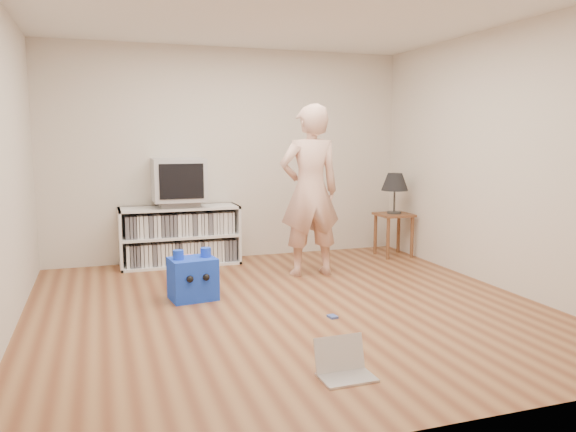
{
  "coord_description": "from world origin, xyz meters",
  "views": [
    {
      "loc": [
        -1.56,
        -4.63,
        1.52
      ],
      "look_at": [
        0.14,
        0.4,
        0.77
      ],
      "focal_mm": 35.0,
      "sensor_mm": 36.0,
      "label": 1
    }
  ],
  "objects_px": {
    "media_unit": "(180,236)",
    "person": "(310,191)",
    "side_table": "(394,224)",
    "plush_blue": "(193,278)",
    "table_lamp": "(395,183)",
    "laptop": "(343,365)",
    "plush_pink": "(190,271)",
    "dvd_deck": "(179,204)",
    "crt_tv": "(179,180)"
  },
  "relations": [
    {
      "from": "media_unit",
      "to": "person",
      "type": "xyz_separation_m",
      "value": [
        1.29,
        -0.97,
        0.58
      ]
    },
    {
      "from": "side_table",
      "to": "plush_blue",
      "type": "bearing_deg",
      "value": -157.76
    },
    {
      "from": "side_table",
      "to": "table_lamp",
      "type": "xyz_separation_m",
      "value": [
        0.0,
        0.0,
        0.53
      ]
    },
    {
      "from": "person",
      "to": "laptop",
      "type": "distance_m",
      "value": 2.8
    },
    {
      "from": "plush_blue",
      "to": "plush_pink",
      "type": "xyz_separation_m",
      "value": [
        0.04,
        0.45,
        -0.04
      ]
    },
    {
      "from": "laptop",
      "to": "person",
      "type": "bearing_deg",
      "value": 72.81
    },
    {
      "from": "media_unit",
      "to": "dvd_deck",
      "type": "relative_size",
      "value": 3.11
    },
    {
      "from": "crt_tv",
      "to": "laptop",
      "type": "relative_size",
      "value": 1.73
    },
    {
      "from": "table_lamp",
      "to": "plush_pink",
      "type": "height_order",
      "value": "table_lamp"
    },
    {
      "from": "media_unit",
      "to": "dvd_deck",
      "type": "xyz_separation_m",
      "value": [
        0.0,
        -0.02,
        0.39
      ]
    },
    {
      "from": "dvd_deck",
      "to": "side_table",
      "type": "distance_m",
      "value": 2.71
    },
    {
      "from": "dvd_deck",
      "to": "side_table",
      "type": "relative_size",
      "value": 0.82
    },
    {
      "from": "plush_pink",
      "to": "crt_tv",
      "type": "bearing_deg",
      "value": 87.48
    },
    {
      "from": "side_table",
      "to": "laptop",
      "type": "xyz_separation_m",
      "value": [
        -2.11,
        -3.14,
        -0.35
      ]
    },
    {
      "from": "crt_tv",
      "to": "table_lamp",
      "type": "bearing_deg",
      "value": -7.84
    },
    {
      "from": "media_unit",
      "to": "laptop",
      "type": "bearing_deg",
      "value": -81.13
    },
    {
      "from": "laptop",
      "to": "plush_pink",
      "type": "xyz_separation_m",
      "value": [
        -0.6,
        2.46,
        0.1
      ]
    },
    {
      "from": "plush_blue",
      "to": "plush_pink",
      "type": "height_order",
      "value": "plush_blue"
    },
    {
      "from": "crt_tv",
      "to": "plush_blue",
      "type": "bearing_deg",
      "value": -93.44
    },
    {
      "from": "table_lamp",
      "to": "plush_blue",
      "type": "distance_m",
      "value": 3.06
    },
    {
      "from": "media_unit",
      "to": "crt_tv",
      "type": "xyz_separation_m",
      "value": [
        0.0,
        -0.02,
        0.67
      ]
    },
    {
      "from": "side_table",
      "to": "table_lamp",
      "type": "relative_size",
      "value": 1.07
    },
    {
      "from": "side_table",
      "to": "plush_pink",
      "type": "height_order",
      "value": "side_table"
    },
    {
      "from": "dvd_deck",
      "to": "crt_tv",
      "type": "height_order",
      "value": "crt_tv"
    },
    {
      "from": "dvd_deck",
      "to": "plush_pink",
      "type": "distance_m",
      "value": 1.19
    },
    {
      "from": "media_unit",
      "to": "plush_blue",
      "type": "height_order",
      "value": "media_unit"
    },
    {
      "from": "plush_blue",
      "to": "laptop",
      "type": "bearing_deg",
      "value": -79.96
    },
    {
      "from": "side_table",
      "to": "dvd_deck",
      "type": "bearing_deg",
      "value": 172.09
    },
    {
      "from": "table_lamp",
      "to": "plush_blue",
      "type": "relative_size",
      "value": 1.07
    },
    {
      "from": "plush_pink",
      "to": "laptop",
      "type": "bearing_deg",
      "value": -76.39
    },
    {
      "from": "side_table",
      "to": "laptop",
      "type": "relative_size",
      "value": 1.58
    },
    {
      "from": "media_unit",
      "to": "crt_tv",
      "type": "height_order",
      "value": "crt_tv"
    },
    {
      "from": "side_table",
      "to": "plush_blue",
      "type": "xyz_separation_m",
      "value": [
        -2.75,
        -1.13,
        -0.21
      ]
    },
    {
      "from": "laptop",
      "to": "side_table",
      "type": "bearing_deg",
      "value": 55.01
    },
    {
      "from": "table_lamp",
      "to": "plush_pink",
      "type": "distance_m",
      "value": 2.9
    },
    {
      "from": "dvd_deck",
      "to": "plush_pink",
      "type": "bearing_deg",
      "value": -92.51
    },
    {
      "from": "laptop",
      "to": "plush_blue",
      "type": "bearing_deg",
      "value": 106.55
    },
    {
      "from": "crt_tv",
      "to": "plush_pink",
      "type": "xyz_separation_m",
      "value": [
        -0.05,
        -1.05,
        -0.85
      ]
    },
    {
      "from": "plush_blue",
      "to": "table_lamp",
      "type": "bearing_deg",
      "value": 14.67
    },
    {
      "from": "plush_pink",
      "to": "person",
      "type": "bearing_deg",
      "value": 3.9
    },
    {
      "from": "table_lamp",
      "to": "plush_pink",
      "type": "relative_size",
      "value": 1.3
    },
    {
      "from": "crt_tv",
      "to": "side_table",
      "type": "bearing_deg",
      "value": -7.84
    },
    {
      "from": "crt_tv",
      "to": "side_table",
      "type": "xyz_separation_m",
      "value": [
        2.66,
        -0.37,
        -0.6
      ]
    },
    {
      "from": "plush_blue",
      "to": "dvd_deck",
      "type": "bearing_deg",
      "value": 78.99
    },
    {
      "from": "media_unit",
      "to": "laptop",
      "type": "height_order",
      "value": "media_unit"
    },
    {
      "from": "dvd_deck",
      "to": "plush_pink",
      "type": "relative_size",
      "value": 1.13
    },
    {
      "from": "plush_blue",
      "to": "media_unit",
      "type": "bearing_deg",
      "value": 79.03
    },
    {
      "from": "dvd_deck",
      "to": "plush_pink",
      "type": "xyz_separation_m",
      "value": [
        -0.05,
        -1.05,
        -0.57
      ]
    },
    {
      "from": "side_table",
      "to": "plush_pink",
      "type": "relative_size",
      "value": 1.39
    },
    {
      "from": "plush_pink",
      "to": "side_table",
      "type": "bearing_deg",
      "value": 14.07
    }
  ]
}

